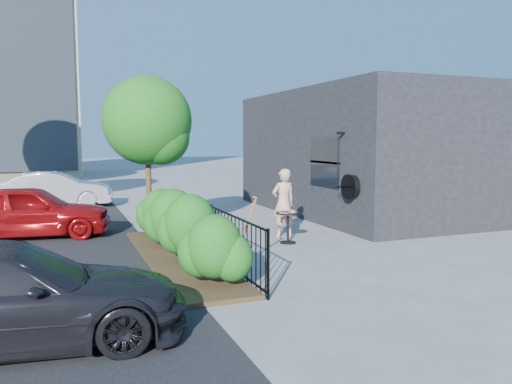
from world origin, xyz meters
name	(u,v)px	position (x,y,z in m)	size (l,w,h in m)	color
ground	(278,251)	(0.00, 0.00, 0.00)	(120.00, 120.00, 0.00)	gray
shop_building	(372,152)	(5.50, 4.50, 2.00)	(6.22, 9.00, 4.00)	black
fence	(211,230)	(-1.50, 0.00, 0.56)	(0.05, 6.05, 1.10)	black
planting_bed	(178,258)	(-2.20, 0.00, 0.04)	(1.30, 6.00, 0.08)	#382616
shrubs	(182,225)	(-2.10, 0.10, 0.70)	(1.10, 5.60, 1.24)	#145814
patio_tree	(150,126)	(-2.24, 2.76, 2.76)	(2.20, 2.20, 3.94)	#3F2B19
cafe_table	(288,222)	(0.57, 0.68, 0.50)	(0.58, 0.58, 0.78)	black
woman	(284,203)	(0.81, 1.46, 0.86)	(0.62, 0.41, 1.71)	tan
shovel	(244,238)	(-1.26, -1.27, 0.62)	(0.49, 0.18, 1.42)	brown
car_red	(29,211)	(-5.12, 3.67, 0.66)	(1.57, 3.89, 1.33)	#A80E11
car_silver	(56,189)	(-4.50, 9.51, 0.64)	(1.35, 3.88, 1.28)	#B7B7BC
car_darkgrey	(4,296)	(-5.04, -3.44, 0.61)	(1.72, 4.23, 1.23)	black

